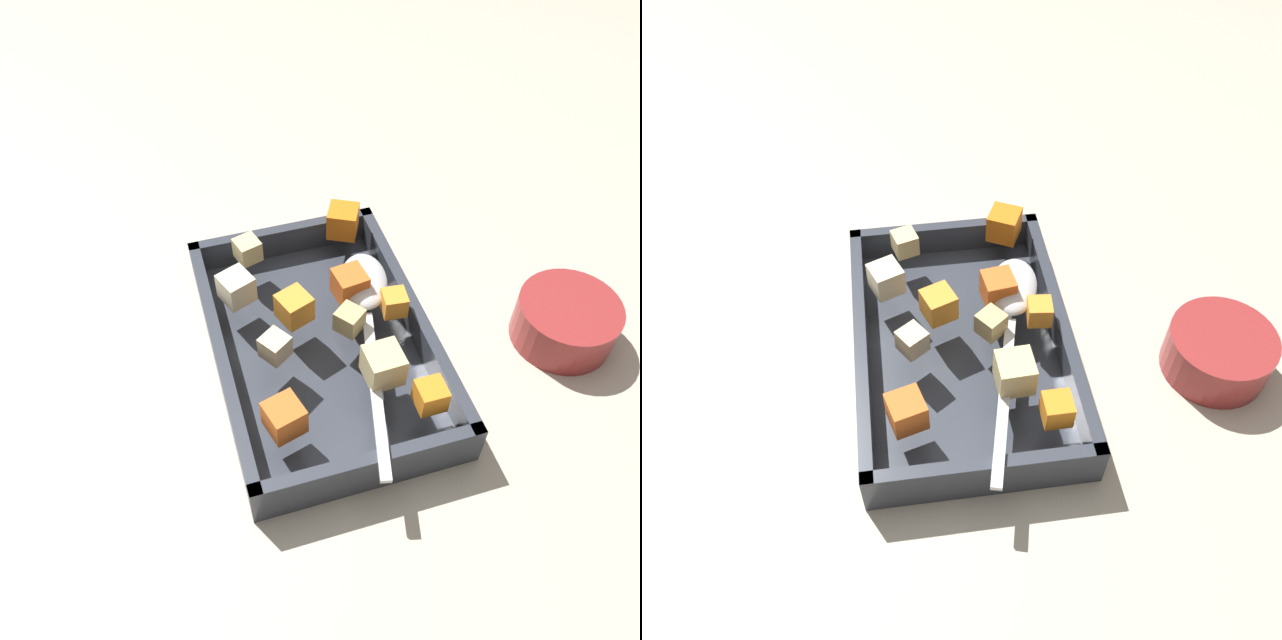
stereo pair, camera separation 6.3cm
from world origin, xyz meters
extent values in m
plane|color=#BCB29E|center=(0.00, 0.00, 0.00)|extent=(4.00, 4.00, 0.00)
cube|color=#333842|center=(-0.01, 0.01, 0.01)|extent=(0.31, 0.21, 0.01)
cube|color=#333842|center=(-0.01, -0.09, 0.03)|extent=(0.31, 0.01, 0.03)
cube|color=#333842|center=(-0.01, 0.10, 0.03)|extent=(0.31, 0.01, 0.03)
cube|color=#333842|center=(-0.16, 0.01, 0.03)|extent=(0.01, 0.21, 0.03)
cube|color=#333842|center=(0.13, 0.01, 0.03)|extent=(0.01, 0.21, 0.03)
cube|color=orange|center=(0.08, -0.06, 0.07)|extent=(0.04, 0.04, 0.03)
cube|color=orange|center=(-0.14, 0.07, 0.07)|extent=(0.04, 0.04, 0.03)
cube|color=orange|center=(-0.01, 0.08, 0.06)|extent=(0.03, 0.03, 0.02)
cube|color=orange|center=(0.10, 0.07, 0.06)|extent=(0.03, 0.03, 0.03)
cube|color=orange|center=(-0.03, -0.02, 0.06)|extent=(0.04, 0.04, 0.03)
cube|color=orange|center=(-0.05, 0.05, 0.07)|extent=(0.03, 0.03, 0.03)
cube|color=beige|center=(0.01, -0.04, 0.06)|extent=(0.03, 0.03, 0.02)
cube|color=#E0CC89|center=(-0.13, -0.04, 0.06)|extent=(0.03, 0.03, 0.02)
cube|color=beige|center=(-0.08, -0.06, 0.06)|extent=(0.04, 0.04, 0.03)
cube|color=#E0CC89|center=(0.06, 0.04, 0.07)|extent=(0.03, 0.03, 0.03)
cube|color=tan|center=(-0.01, 0.03, 0.06)|extent=(0.03, 0.03, 0.02)
ellipsoid|color=silver|center=(-0.05, 0.06, 0.06)|extent=(0.09, 0.06, 0.02)
cube|color=silver|center=(0.07, 0.03, 0.05)|extent=(0.18, 0.05, 0.01)
cylinder|color=maroon|center=(0.03, 0.26, 0.02)|extent=(0.10, 0.10, 0.05)
camera|label=1|loc=(0.37, -0.11, 0.54)|focal=36.86mm
camera|label=2|loc=(0.39, -0.05, 0.54)|focal=36.86mm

